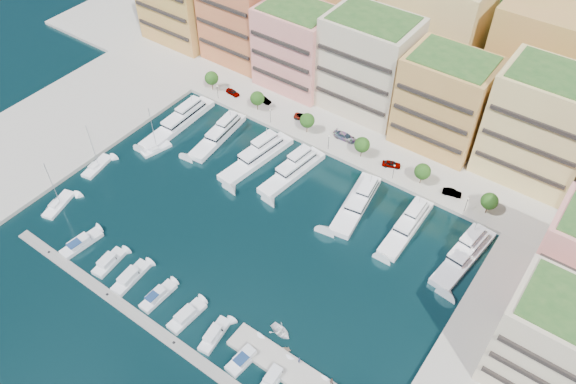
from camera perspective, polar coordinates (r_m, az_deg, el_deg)
name	(u,v)px	position (r m, az deg, el deg)	size (l,w,h in m)	color
ground	(250,229)	(122.98, -3.86, -3.73)	(400.00, 400.00, 0.00)	black
north_quay	(388,93)	(162.55, 10.08, 9.88)	(220.00, 64.00, 2.00)	#9E998E
west_quay	(41,140)	(157.19, -23.80, 4.84)	(34.00, 76.00, 2.00)	#9E998E
hillside	(458,23)	(201.12, 16.88, 16.07)	(240.00, 40.00, 58.00)	#1F3616
south_pontoon	(140,319)	(112.91, -14.83, -12.33)	(72.00, 2.20, 0.35)	gray
finger_pier	(306,383)	(103.21, 1.88, -18.80)	(32.00, 5.00, 2.00)	#9E998E
apartment_0	(180,0)	(180.99, -10.93, 18.63)	(22.00, 16.50, 24.80)	#D3884D
apartment_1	(241,15)	(168.13, -4.84, 17.48)	(20.00, 16.50, 26.80)	#CB7E43
apartment_2	(297,47)	(156.48, 0.89, 14.49)	(20.00, 15.50, 22.80)	#EF9385
apartment_3	(368,64)	(148.05, 8.18, 12.72)	(22.00, 16.50, 25.80)	beige
apartment_4	(444,102)	(140.26, 15.58, 8.84)	(20.00, 15.50, 23.80)	tan
apartment_5	(541,126)	(137.44, 24.30, 6.09)	(22.00, 16.50, 26.80)	#E9D47B
apartment_east_b	(556,346)	(102.95, 25.61, -13.94)	(18.00, 14.50, 20.80)	beige
backblock_2	(433,29)	(162.07, 14.51, 15.74)	(26.00, 18.00, 30.00)	#E9D47B
backblock_3	(544,65)	(155.74, 24.57, 11.64)	(26.00, 18.00, 30.00)	#D3884D
tree_0	(212,78)	(159.05, -7.78, 11.39)	(3.80, 3.80, 5.65)	#473323
tree_1	(257,98)	(150.20, -3.14, 9.48)	(3.80, 3.80, 5.65)	#473323
tree_2	(307,120)	(142.60, 1.97, 7.27)	(3.80, 3.80, 5.65)	#473323
tree_3	(362,145)	(136.46, 7.54, 4.78)	(3.80, 3.80, 5.65)	#473323
tree_4	(423,171)	(131.99, 13.51, 2.04)	(3.80, 3.80, 5.65)	#473323
tree_5	(489,201)	(129.35, 19.79, -0.88)	(3.80, 3.80, 5.65)	#473323
lamppost_0	(217,90)	(155.89, -7.19, 10.26)	(0.30, 0.30, 4.20)	black
lamppost_1	(270,114)	(146.30, -1.82, 7.96)	(0.30, 0.30, 4.20)	black
lamppost_2	(329,140)	(138.39, 4.16, 5.28)	(0.30, 0.30, 4.20)	black
lamppost_3	(394,169)	(132.47, 10.71, 2.26)	(0.30, 0.30, 4.20)	black
lamppost_4	(467,202)	(128.82, 17.72, -1.02)	(0.30, 0.30, 4.20)	black
yacht_0	(180,120)	(150.93, -10.88, 7.16)	(5.23, 24.59, 7.30)	white
yacht_1	(220,134)	(145.22, -6.95, 5.89)	(6.32, 20.39, 7.30)	white
yacht_2	(259,155)	(137.90, -3.01, 3.73)	(7.11, 22.35, 7.30)	white
yacht_3	(294,169)	(134.02, 0.61, 2.31)	(6.43, 20.15, 7.30)	white
yacht_4	(358,202)	(127.62, 7.08, -0.98)	(7.79, 20.53, 7.30)	white
yacht_5	(408,224)	(124.70, 12.09, -3.21)	(4.56, 19.13, 7.30)	white
yacht_6	(465,254)	(122.43, 17.57, -5.98)	(6.62, 20.11, 7.30)	white
cruiser_1	(81,243)	(127.09, -20.28, -4.93)	(3.77, 9.42, 2.66)	silver
cruiser_2	(109,262)	(121.90, -17.74, -6.84)	(3.57, 7.84, 2.55)	silver
cruiser_3	(131,278)	(118.26, -15.70, -8.36)	(3.52, 9.04, 2.55)	silver
cruiser_4	(158,296)	(114.23, -13.09, -10.28)	(2.76, 7.98, 2.66)	silver
cruiser_5	(187,316)	(110.66, -10.27, -12.30)	(3.25, 8.19, 2.55)	silver
cruiser_6	(214,335)	(107.73, -7.49, -14.23)	(3.49, 8.03, 2.55)	silver
cruiser_7	(246,357)	(104.99, -4.31, -16.38)	(3.54, 8.44, 2.66)	silver
cruiser_8	(274,377)	(103.07, -1.40, -18.24)	(2.94, 7.58, 2.55)	silver
sailboat_1	(97,167)	(143.67, -18.83, 2.44)	(4.39, 8.91, 13.20)	white
sailboat_0	(59,205)	(137.25, -22.28, -1.22)	(5.10, 9.15, 13.20)	white
sailboat_2	(156,149)	(144.60, -13.25, 4.25)	(4.58, 7.98, 13.20)	white
tender_1	(287,349)	(105.60, -0.14, -15.67)	(1.46, 1.69, 0.89)	#C3AE95
tender_0	(281,332)	(107.36, -0.75, -14.00)	(3.16, 4.43, 0.92)	white
car_0	(233,92)	(158.17, -5.63, 10.06)	(1.71, 4.24, 1.44)	gray
car_1	(264,100)	(154.69, -2.44, 9.32)	(1.44, 4.14, 1.36)	gray
car_2	(303,117)	(148.75, 1.55, 7.64)	(2.21, 4.80, 1.33)	gray
car_3	(345,136)	(142.95, 5.79, 5.65)	(2.34, 5.76, 1.67)	gray
car_4	(391,164)	(136.89, 10.47, 2.82)	(1.80, 4.46, 1.52)	gray
car_5	(452,193)	(133.13, 16.32, -0.06)	(1.51, 4.32, 1.42)	gray
person_0	(299,360)	(103.09, 1.15, -16.70)	(0.57, 0.37, 1.56)	navy
person_1	(331,381)	(101.52, 4.43, -18.60)	(0.82, 0.64, 1.69)	#48322B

